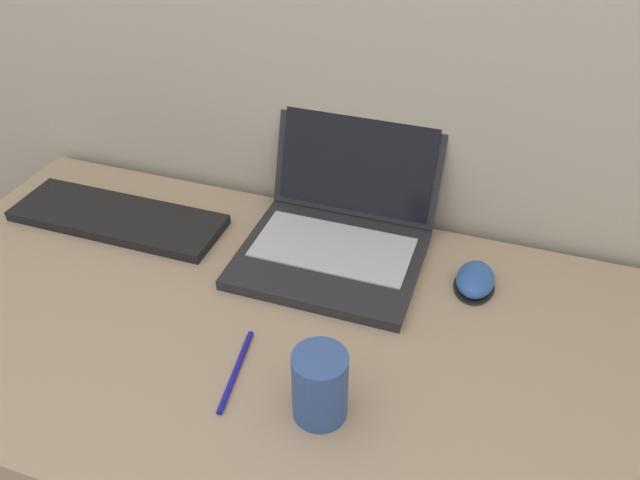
# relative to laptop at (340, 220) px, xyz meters

# --- Properties ---
(desk) EXTENTS (1.32, 0.70, 0.78)m
(desk) POSITION_rel_laptop_xyz_m (-0.06, -0.25, -0.45)
(desk) COLOR tan
(desk) RESTS_ON ground_plane
(laptop) EXTENTS (0.32, 0.35, 0.26)m
(laptop) POSITION_rel_laptop_xyz_m (0.00, 0.00, 0.00)
(laptop) COLOR #232326
(laptop) RESTS_ON desk
(drink_cup) EXTENTS (0.08, 0.08, 0.11)m
(drink_cup) POSITION_rel_laptop_xyz_m (0.09, -0.38, 0.00)
(drink_cup) COLOR #33518C
(drink_cup) RESTS_ON desk
(computer_mouse) EXTENTS (0.07, 0.10, 0.04)m
(computer_mouse) POSITION_rel_laptop_xyz_m (0.26, -0.04, -0.04)
(computer_mouse) COLOR black
(computer_mouse) RESTS_ON desk
(external_keyboard) EXTENTS (0.43, 0.14, 0.02)m
(external_keyboard) POSITION_rel_laptop_xyz_m (-0.44, -0.08, -0.05)
(external_keyboard) COLOR black
(external_keyboard) RESTS_ON desk
(pen) EXTENTS (0.03, 0.16, 0.01)m
(pen) POSITION_rel_laptop_xyz_m (-0.05, -0.35, -0.05)
(pen) COLOR #191999
(pen) RESTS_ON desk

